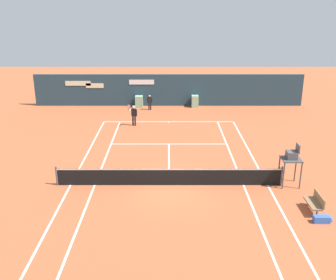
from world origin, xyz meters
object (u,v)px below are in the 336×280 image
player_bench (314,202)px  ball_kid_right_post (149,101)px  equipment_bag (322,219)px  tennis_ball_near_service_line (134,146)px  player_on_baseline (133,114)px  umpire_chair (290,158)px

player_bench → ball_kid_right_post: 20.12m
equipment_bag → tennis_ball_near_service_line: 13.31m
player_on_baseline → ball_kid_right_post: (1.05, 4.77, -0.18)m
ball_kid_right_post → equipment_bag: bearing=108.4°
umpire_chair → tennis_ball_near_service_line: umpire_chair is taller
equipment_bag → player_bench: bearing=93.9°
umpire_chair → equipment_bag: size_ratio=2.70×
ball_kid_right_post → tennis_ball_near_service_line: size_ratio=20.21×
ball_kid_right_post → tennis_ball_near_service_line: ball_kid_right_post is taller
umpire_chair → player_on_baseline: size_ratio=1.27×
equipment_bag → player_on_baseline: size_ratio=0.47×
player_bench → player_on_baseline: player_on_baseline is taller
player_bench → ball_kid_right_post: size_ratio=0.95×
equipment_bag → ball_kid_right_post: size_ratio=0.63×
ball_kid_right_post → umpire_chair: bearing=112.2°
player_bench → player_on_baseline: size_ratio=0.71×
ball_kid_right_post → player_on_baseline: bearing=71.9°
umpire_chair → tennis_ball_near_service_line: bearing=56.3°
umpire_chair → player_bench: 3.04m
umpire_chair → player_bench: umpire_chair is taller
equipment_bag → ball_kid_right_post: ball_kid_right_post is taller
player_on_baseline → equipment_bag: bearing=136.5°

